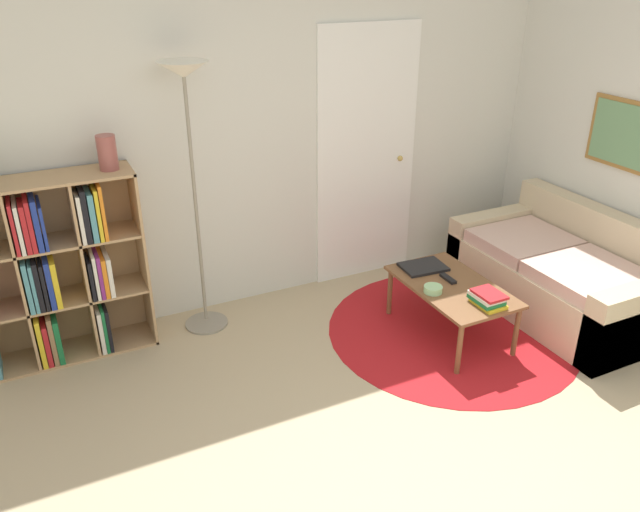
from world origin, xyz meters
The scene contains 11 objects.
wall_back centered at (0.03, 2.60, 1.29)m, with size 7.56×0.11×2.60m.
rug centered at (0.93, 1.47, 0.00)m, with size 1.78×1.78×0.01m.
bookshelf centered at (-1.65, 2.39, 0.62)m, with size 1.15×0.34×1.24m.
floor_lamp centered at (-0.64, 2.33, 1.54)m, with size 0.32×0.32×1.87m.
couch centered at (1.88, 1.39, 0.27)m, with size 0.88×1.57×0.75m.
coffee_table centered at (0.88, 1.46, 0.35)m, with size 0.55×0.91×0.39m.
laptop centered at (0.84, 1.76, 0.40)m, with size 0.33×0.26×0.02m.
bowl centered at (0.69, 1.43, 0.42)m, with size 0.13×0.13×0.05m.
book_stack_on_table centered at (0.91, 1.13, 0.44)m, with size 0.17×0.22×0.09m.
remote centered at (0.89, 1.53, 0.40)m, with size 0.05×0.15×0.02m.
vase_on_shelf centered at (-1.15, 2.39, 1.35)m, with size 0.12×0.12×0.22m.
Camera 1 is at (-1.61, -1.55, 2.44)m, focal length 35.00 mm.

